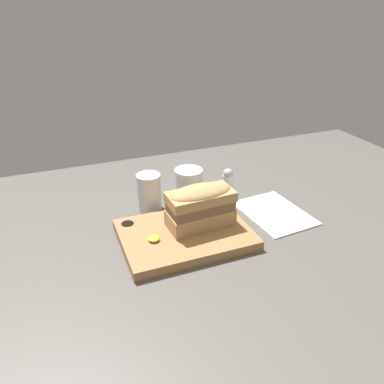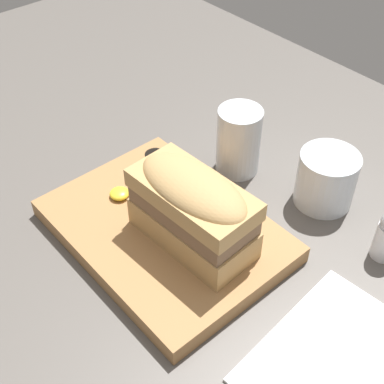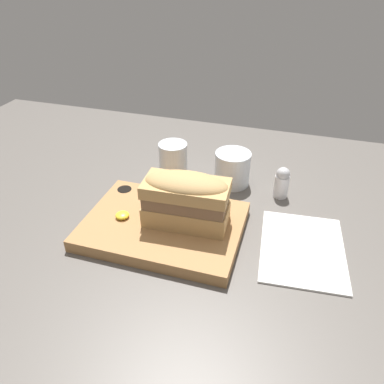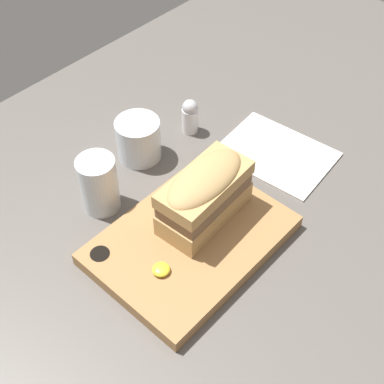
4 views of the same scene
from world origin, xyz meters
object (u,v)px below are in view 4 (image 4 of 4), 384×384
serving_board (190,240)px  wine_glass (139,141)px  salt_shaker (190,116)px  napkin (276,154)px  water_glass (99,187)px  sandwich (203,192)px

serving_board → wine_glass: wine_glass is taller
serving_board → salt_shaker: bearing=42.4°
serving_board → napkin: bearing=5.1°
water_glass → wine_glass: 13.35cm
serving_board → water_glass: bearing=102.4°
wine_glass → napkin: (17.01, -18.43, -3.29)cm
water_glass → wine_glass: water_glass is taller
serving_board → sandwich: 8.13cm
serving_board → sandwich: bearing=17.0°
sandwich → napkin: sandwich is taller
sandwich → water_glass: 17.69cm
serving_board → water_glass: water_glass is taller
napkin → water_glass: bearing=154.2°
sandwich → serving_board: bearing=-163.0°
salt_shaker → serving_board: bearing=-137.6°
wine_glass → salt_shaker: bearing=-10.9°
serving_board → water_glass: size_ratio=2.93×
wine_glass → napkin: bearing=-47.3°
serving_board → wine_glass: bearing=66.5°
water_glass → salt_shaker: size_ratio=1.42×
napkin → salt_shaker: bearing=109.4°
salt_shaker → napkin: bearing=-70.6°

